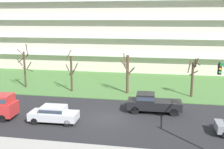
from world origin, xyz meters
TOP-DOWN VIEW (x-y plane):
  - ground at (0.00, 0.00)m, footprint 160.00×160.00m
  - grass_lawn_strip at (0.00, 14.00)m, footprint 80.00×16.00m
  - apartment_building at (0.00, 27.46)m, footprint 51.26×11.87m
  - tree_far_left at (-13.40, 9.49)m, footprint 2.17×2.17m
  - tree_left at (-6.55, 8.72)m, footprint 1.65×1.65m
  - tree_center at (0.69, 8.94)m, footprint 1.76×1.77m
  - tree_right at (8.55, 8.79)m, footprint 1.50×1.55m
  - sedan_silver_near_left at (-4.68, -2.00)m, footprint 4.45×1.91m
  - pickup_black_near_right at (4.03, 2.49)m, footprint 5.45×2.15m

SIDE VIEW (x-z plane):
  - ground at x=0.00m, z-range 0.00..0.00m
  - grass_lawn_strip at x=0.00m, z-range 0.00..0.08m
  - sedan_silver_near_left at x=-4.68m, z-range 0.09..1.66m
  - pickup_black_near_right at x=4.03m, z-range 0.04..1.99m
  - tree_left at x=-6.55m, z-range -0.15..5.24m
  - tree_right at x=8.55m, z-range 0.18..5.03m
  - tree_center at x=0.69m, z-range 0.09..5.24m
  - tree_far_left at x=-13.40m, z-range -0.13..5.95m
  - apartment_building at x=0.00m, z-range 0.00..15.30m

